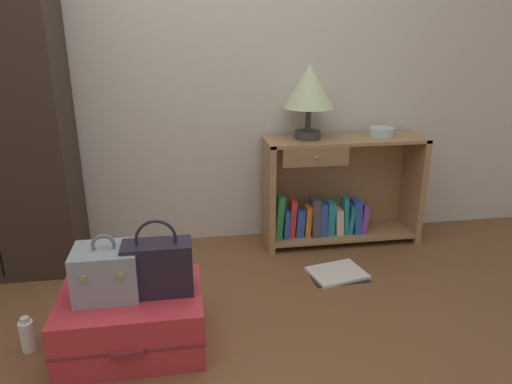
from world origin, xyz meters
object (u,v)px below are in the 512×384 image
object	(u,v)px
handbag	(158,267)
bottle	(27,335)
bowl	(382,132)
train_case	(107,272)
suitcase_large	(133,320)
bookshelf	(336,194)
open_book_on_floor	(337,273)
table_lamp	(309,89)

from	to	relation	value
handbag	bottle	xyz separation A→B (m)	(-0.62, 0.04, -0.33)
bowl	bottle	xyz separation A→B (m)	(-2.09, -0.97, -0.69)
train_case	handbag	size ratio (longest dim) A/B	0.84
suitcase_large	handbag	bearing A→B (deg)	-2.43
bowl	handbag	world-z (taller)	bowl
bookshelf	open_book_on_floor	bearing A→B (deg)	-105.30
bookshelf	bottle	world-z (taller)	bookshelf
train_case	handbag	xyz separation A→B (m)	(0.23, -0.01, 0.01)
bowl	train_case	xyz separation A→B (m)	(-1.70, -1.00, -0.37)
table_lamp	bowl	size ratio (longest dim) A/B	2.86
train_case	bookshelf	bearing A→B (deg)	35.33
bookshelf	table_lamp	xyz separation A→B (m)	(-0.21, 0.01, 0.72)
bowl	handbag	xyz separation A→B (m)	(-1.47, -1.01, -0.36)
suitcase_large	bookshelf	bearing A→B (deg)	37.41
bottle	open_book_on_floor	size ratio (longest dim) A/B	0.48
train_case	open_book_on_floor	bearing A→B (deg)	21.34
handbag	open_book_on_floor	distance (m)	1.22
bookshelf	train_case	world-z (taller)	bookshelf
bottle	table_lamp	bearing A→B (deg)	31.56
bookshelf	bottle	xyz separation A→B (m)	(-1.79, -0.96, -0.26)
bookshelf	open_book_on_floor	size ratio (longest dim) A/B	2.91
suitcase_large	open_book_on_floor	distance (m)	1.28
table_lamp	train_case	bearing A→B (deg)	-139.85
table_lamp	suitcase_large	xyz separation A→B (m)	(-1.09, -1.01, -0.93)
suitcase_large	handbag	xyz separation A→B (m)	(0.14, -0.01, 0.27)
table_lamp	bookshelf	bearing A→B (deg)	-2.24
bowl	bookshelf	bearing A→B (deg)	-178.87
handbag	open_book_on_floor	size ratio (longest dim) A/B	0.98
suitcase_large	bottle	bearing A→B (deg)	175.42
bowl	train_case	distance (m)	2.01
suitcase_large	handbag	distance (m)	0.30
bowl	open_book_on_floor	size ratio (longest dim) A/B	0.45
train_case	handbag	bearing A→B (deg)	-3.27
handbag	bottle	distance (m)	0.70
suitcase_large	open_book_on_floor	xyz separation A→B (m)	(1.17, 0.50, -0.13)
table_lamp	train_case	size ratio (longest dim) A/B	1.59
table_lamp	bottle	size ratio (longest dim) A/B	2.72
suitcase_large	bottle	world-z (taller)	suitcase_large
table_lamp	bowl	distance (m)	0.59
bottle	open_book_on_floor	xyz separation A→B (m)	(1.66, 0.46, -0.07)
bookshelf	bowl	bearing A→B (deg)	1.13
open_book_on_floor	handbag	bearing A→B (deg)	-153.91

